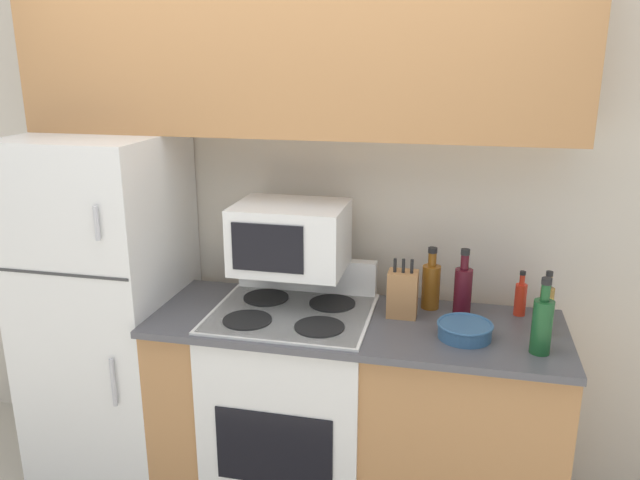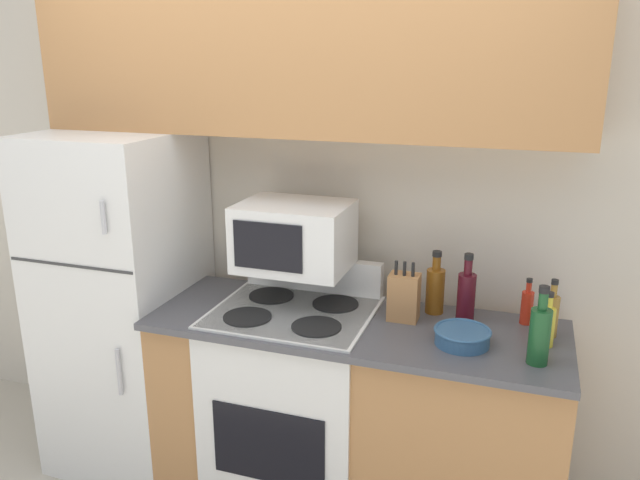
{
  "view_description": "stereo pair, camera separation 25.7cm",
  "coord_description": "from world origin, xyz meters",
  "px_view_note": "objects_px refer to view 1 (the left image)",
  "views": [
    {
      "loc": [
        0.72,
        -2.14,
        2.01
      ],
      "look_at": [
        0.18,
        0.27,
        1.28
      ],
      "focal_mm": 35.0,
      "sensor_mm": 36.0,
      "label": 1
    },
    {
      "loc": [
        0.97,
        -2.07,
        2.01
      ],
      "look_at": [
        0.18,
        0.27,
        1.28
      ],
      "focal_mm": 35.0,
      "sensor_mm": 36.0,
      "label": 2
    }
  ],
  "objects_px": {
    "refrigerator": "(110,310)",
    "stove": "(293,404)",
    "bottle_wine_red": "(463,290)",
    "bottle_cooking_spray": "(544,315)",
    "bottle_wine_green": "(542,324)",
    "bottle_whiskey": "(431,284)",
    "bottle_vinegar": "(546,305)",
    "bowl": "(465,330)",
    "microwave": "(290,237)",
    "bottle_hot_sauce": "(520,298)",
    "knife_block": "(403,294)"
  },
  "relations": [
    {
      "from": "refrigerator",
      "to": "bowl",
      "type": "xyz_separation_m",
      "value": [
        1.66,
        -0.13,
        0.13
      ]
    },
    {
      "from": "stove",
      "to": "knife_block",
      "type": "bearing_deg",
      "value": 10.51
    },
    {
      "from": "knife_block",
      "to": "bowl",
      "type": "height_order",
      "value": "knife_block"
    },
    {
      "from": "bowl",
      "to": "bottle_hot_sauce",
      "type": "xyz_separation_m",
      "value": [
        0.23,
        0.29,
        0.04
      ]
    },
    {
      "from": "bottle_whiskey",
      "to": "bottle_wine_red",
      "type": "height_order",
      "value": "bottle_wine_red"
    },
    {
      "from": "knife_block",
      "to": "bottle_whiskey",
      "type": "bearing_deg",
      "value": 46.53
    },
    {
      "from": "stove",
      "to": "bottle_whiskey",
      "type": "relative_size",
      "value": 3.93
    },
    {
      "from": "bowl",
      "to": "bottle_hot_sauce",
      "type": "height_order",
      "value": "bottle_hot_sauce"
    },
    {
      "from": "knife_block",
      "to": "bottle_cooking_spray",
      "type": "bearing_deg",
      "value": -6.96
    },
    {
      "from": "refrigerator",
      "to": "bottle_wine_red",
      "type": "xyz_separation_m",
      "value": [
        1.64,
        0.09,
        0.21
      ]
    },
    {
      "from": "stove",
      "to": "bowl",
      "type": "distance_m",
      "value": 0.88
    },
    {
      "from": "refrigerator",
      "to": "microwave",
      "type": "relative_size",
      "value": 3.5
    },
    {
      "from": "stove",
      "to": "microwave",
      "type": "bearing_deg",
      "value": 105.54
    },
    {
      "from": "bottle_hot_sauce",
      "to": "bottle_vinegar",
      "type": "bearing_deg",
      "value": -46.43
    },
    {
      "from": "refrigerator",
      "to": "stove",
      "type": "xyz_separation_m",
      "value": [
        0.92,
        -0.06,
        -0.35
      ]
    },
    {
      "from": "bottle_wine_green",
      "to": "microwave",
      "type": "bearing_deg",
      "value": 166.61
    },
    {
      "from": "microwave",
      "to": "bottle_hot_sauce",
      "type": "distance_m",
      "value": 1.03
    },
    {
      "from": "bottle_cooking_spray",
      "to": "bottle_wine_green",
      "type": "distance_m",
      "value": 0.17
    },
    {
      "from": "stove",
      "to": "bottle_wine_green",
      "type": "bearing_deg",
      "value": -8.24
    },
    {
      "from": "microwave",
      "to": "bottle_hot_sauce",
      "type": "bearing_deg",
      "value": 6.3
    },
    {
      "from": "stove",
      "to": "bottle_wine_red",
      "type": "xyz_separation_m",
      "value": [
        0.72,
        0.15,
        0.56
      ]
    },
    {
      "from": "bowl",
      "to": "bottle_cooking_spray",
      "type": "xyz_separation_m",
      "value": [
        0.31,
        0.09,
        0.05
      ]
    },
    {
      "from": "bottle_wine_green",
      "to": "bottle_vinegar",
      "type": "distance_m",
      "value": 0.27
    },
    {
      "from": "bottle_wine_green",
      "to": "bottle_vinegar",
      "type": "xyz_separation_m",
      "value": [
        0.05,
        0.26,
        -0.02
      ]
    },
    {
      "from": "stove",
      "to": "bottle_cooking_spray",
      "type": "xyz_separation_m",
      "value": [
        1.04,
        0.02,
        0.53
      ]
    },
    {
      "from": "refrigerator",
      "to": "bottle_wine_red",
      "type": "relative_size",
      "value": 5.59
    },
    {
      "from": "bottle_hot_sauce",
      "to": "knife_block",
      "type": "bearing_deg",
      "value": -166.01
    },
    {
      "from": "refrigerator",
      "to": "bottle_hot_sauce",
      "type": "bearing_deg",
      "value": 4.7
    },
    {
      "from": "bottle_whiskey",
      "to": "bottle_wine_red",
      "type": "relative_size",
      "value": 0.93
    },
    {
      "from": "bottle_cooking_spray",
      "to": "bottle_vinegar",
      "type": "distance_m",
      "value": 0.1
    },
    {
      "from": "stove",
      "to": "knife_block",
      "type": "xyz_separation_m",
      "value": [
        0.47,
        0.09,
        0.55
      ]
    },
    {
      "from": "stove",
      "to": "knife_block",
      "type": "relative_size",
      "value": 4.21
    },
    {
      "from": "stove",
      "to": "bowl",
      "type": "bearing_deg",
      "value": -5.95
    },
    {
      "from": "bowl",
      "to": "bottle_wine_red",
      "type": "xyz_separation_m",
      "value": [
        -0.01,
        0.23,
        0.08
      ]
    },
    {
      "from": "stove",
      "to": "bottle_hot_sauce",
      "type": "relative_size",
      "value": 5.5
    },
    {
      "from": "bottle_wine_red",
      "to": "bottle_hot_sauce",
      "type": "bearing_deg",
      "value": 14.0
    },
    {
      "from": "bottle_vinegar",
      "to": "stove",
      "type": "bearing_deg",
      "value": -173.9
    },
    {
      "from": "refrigerator",
      "to": "bottle_vinegar",
      "type": "distance_m",
      "value": 1.99
    },
    {
      "from": "knife_block",
      "to": "bottle_vinegar",
      "type": "xyz_separation_m",
      "value": [
        0.59,
        0.03,
        -0.01
      ]
    },
    {
      "from": "bottle_wine_green",
      "to": "stove",
      "type": "bearing_deg",
      "value": 171.76
    },
    {
      "from": "refrigerator",
      "to": "stove",
      "type": "height_order",
      "value": "refrigerator"
    },
    {
      "from": "bottle_hot_sauce",
      "to": "bottle_wine_red",
      "type": "distance_m",
      "value": 0.26
    },
    {
      "from": "bottle_cooking_spray",
      "to": "microwave",
      "type": "bearing_deg",
      "value": 175.53
    },
    {
      "from": "knife_block",
      "to": "bottle_wine_green",
      "type": "xyz_separation_m",
      "value": [
        0.54,
        -0.23,
        0.02
      ]
    },
    {
      "from": "refrigerator",
      "to": "bottle_vinegar",
      "type": "bearing_deg",
      "value": 1.66
    },
    {
      "from": "microwave",
      "to": "bottle_hot_sauce",
      "type": "xyz_separation_m",
      "value": [
        0.99,
        0.11,
        -0.24
      ]
    },
    {
      "from": "refrigerator",
      "to": "bottle_cooking_spray",
      "type": "height_order",
      "value": "refrigerator"
    },
    {
      "from": "stove",
      "to": "bottle_vinegar",
      "type": "distance_m",
      "value": 1.19
    },
    {
      "from": "bowl",
      "to": "bottle_wine_red",
      "type": "distance_m",
      "value": 0.24
    },
    {
      "from": "microwave",
      "to": "bottle_hot_sauce",
      "type": "relative_size",
      "value": 2.4
    }
  ]
}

